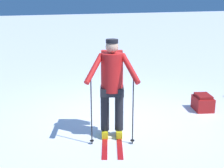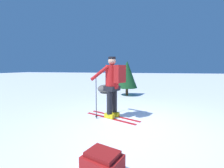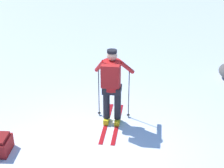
{
  "view_description": "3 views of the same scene",
  "coord_description": "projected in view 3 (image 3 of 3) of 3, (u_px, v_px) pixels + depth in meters",
  "views": [
    {
      "loc": [
        -5.46,
        2.55,
        2.42
      ],
      "look_at": [
        -0.73,
        0.47,
        0.98
      ],
      "focal_mm": 50.0,
      "sensor_mm": 36.0,
      "label": 1
    },
    {
      "loc": [
        0.25,
        -3.67,
        1.44
      ],
      "look_at": [
        -0.73,
        0.47,
        0.98
      ],
      "focal_mm": 24.0,
      "sensor_mm": 36.0,
      "label": 2
    },
    {
      "loc": [
        5.11,
        -1.16,
        3.82
      ],
      "look_at": [
        -0.73,
        0.47,
        0.98
      ],
      "focal_mm": 50.0,
      "sensor_mm": 36.0,
      "label": 3
    }
  ],
  "objects": [
    {
      "name": "skier",
      "position": [
        112.0,
        82.0,
        6.65
      ],
      "size": [
        1.71,
        1.08,
        1.75
      ],
      "color": "red",
      "rests_on": "ground_plane"
    },
    {
      "name": "dropped_backpack",
      "position": [
        0.0,
        145.0,
        6.07
      ],
      "size": [
        0.57,
        0.51,
        0.36
      ],
      "color": "maroon",
      "rests_on": "ground_plane"
    },
    {
      "name": "ground_plane",
      "position": [
        99.0,
        145.0,
        6.36
      ],
      "size": [
        80.0,
        80.0,
        0.0
      ],
      "primitive_type": "plane",
      "color": "white"
    }
  ]
}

